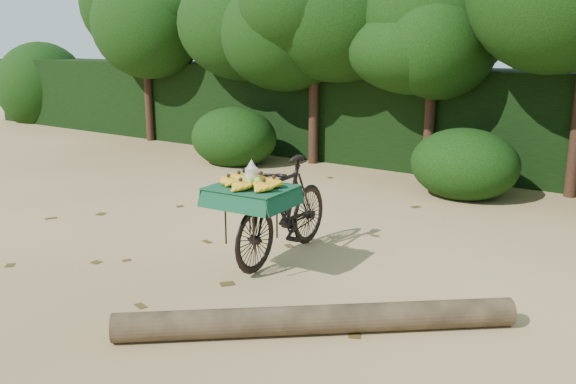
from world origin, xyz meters
The scene contains 7 objects.
ground centered at (0.00, 0.00, 0.00)m, with size 80.00×80.00×0.00m, color tan.
vendor_bicycle centered at (0.89, 0.58, 0.55)m, with size 0.82×1.86×1.08m.
fallen_log centered at (2.15, -0.67, 0.12)m, with size 0.23×0.23×3.19m, color brown.
hedge_backdrop centered at (0.00, 6.30, 0.90)m, with size 26.00×1.80×1.80m, color black.
tree_row centered at (-0.65, 5.50, 2.00)m, with size 14.50×2.00×4.00m, color black, non-canonical shape.
bush_clumps centered at (0.50, 4.30, 0.45)m, with size 8.80×1.70×0.90m, color black, non-canonical shape.
leaf_litter centered at (0.00, 0.65, 0.01)m, with size 7.00×7.30×0.01m, color #463412, non-canonical shape.
Camera 1 is at (4.57, -4.40, 2.24)m, focal length 38.00 mm.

